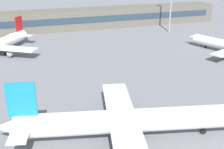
# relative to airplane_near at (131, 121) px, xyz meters

# --- Properties ---
(ground_plane) EXTENTS (400.00, 400.00, 0.00)m
(ground_plane) POSITION_rel_airplane_near_xyz_m (8.40, 22.87, -3.52)
(ground_plane) COLOR slate
(terminal_building) EXTENTS (146.21, 12.13, 9.00)m
(terminal_building) POSITION_rel_airplane_near_xyz_m (8.40, 91.18, 0.98)
(terminal_building) COLOR #5B564C
(terminal_building) RESTS_ON ground_plane
(airplane_near) EXTENTS (46.23, 32.73, 11.56)m
(airplane_near) POSITION_rel_airplane_near_xyz_m (0.00, 0.00, 0.00)
(airplane_near) COLOR white
(airplane_near) RESTS_ON ground_plane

